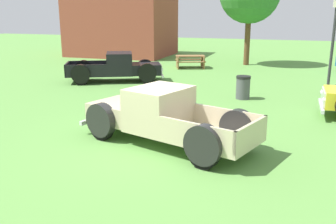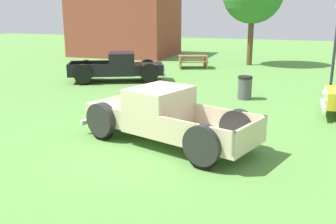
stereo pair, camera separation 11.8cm
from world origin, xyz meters
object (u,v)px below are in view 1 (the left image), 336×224
trash_can (243,87)px  picnic_table (190,60)px  lamp_post_near (333,44)px  pickup_truck_foreground (157,116)px  pickup_truck_behind_right (121,68)px

trash_can → picnic_table: bearing=119.5°
lamp_post_near → picnic_table: lamp_post_near is taller
pickup_truck_foreground → trash_can: size_ratio=5.58×
pickup_truck_behind_right → lamp_post_near: (9.83, 0.12, 1.43)m
pickup_truck_behind_right → trash_can: (6.46, -2.02, -0.22)m
pickup_truck_behind_right → trash_can: 6.77m
pickup_truck_foreground → picnic_table: (-2.80, 13.68, -0.24)m
trash_can → pickup_truck_foreground: bearing=-104.3°
pickup_truck_foreground → pickup_truck_behind_right: pickup_truck_foreground is taller
pickup_truck_foreground → pickup_truck_behind_right: bearing=121.5°
lamp_post_near → picnic_table: (-7.71, 5.52, -1.64)m
pickup_truck_foreground → picnic_table: bearing=101.6°
pickup_truck_behind_right → pickup_truck_foreground: bearing=-58.5°
pickup_truck_foreground → picnic_table: size_ratio=2.40×
picnic_table → lamp_post_near: bearing=-35.6°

